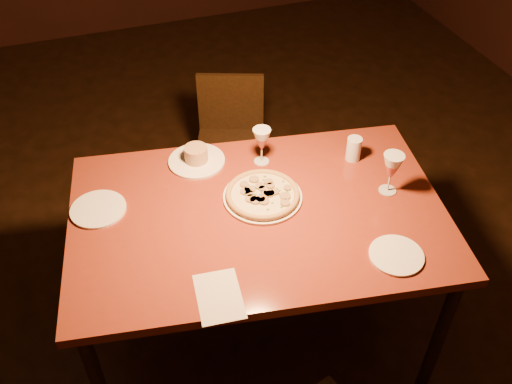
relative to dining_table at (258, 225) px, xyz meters
name	(u,v)px	position (x,y,z in m)	size (l,w,h in m)	color
floor	(206,351)	(-0.28, -0.04, -0.73)	(7.00, 7.00, 0.00)	black
dining_table	(258,225)	(0.00, 0.00, 0.00)	(1.62, 1.19, 0.80)	maroon
chair_far	(230,137)	(0.18, 0.99, -0.29)	(0.48, 0.48, 0.77)	black
pizza_plate	(263,195)	(0.04, 0.07, 0.09)	(0.32, 0.32, 0.04)	white
ramekin_saucer	(196,157)	(-0.15, 0.39, 0.10)	(0.25, 0.25, 0.08)	white
wine_glass_far	(262,146)	(0.12, 0.30, 0.16)	(0.08, 0.08, 0.17)	#B24C4A
wine_glass_right	(391,173)	(0.55, -0.06, 0.16)	(0.08, 0.08, 0.19)	#B24C4A
water_tumbler	(354,149)	(0.51, 0.18, 0.12)	(0.06, 0.06, 0.11)	silver
side_plate_left	(98,209)	(-0.60, 0.22, 0.08)	(0.22, 0.22, 0.01)	white
side_plate_near	(396,255)	(0.40, -0.39, 0.08)	(0.20, 0.20, 0.01)	white
menu_card	(219,296)	(-0.27, -0.35, 0.07)	(0.15, 0.22, 0.00)	beige
pendant_light	(259,19)	(0.00, 0.00, 0.88)	(0.12, 0.12, 0.12)	#FF9747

